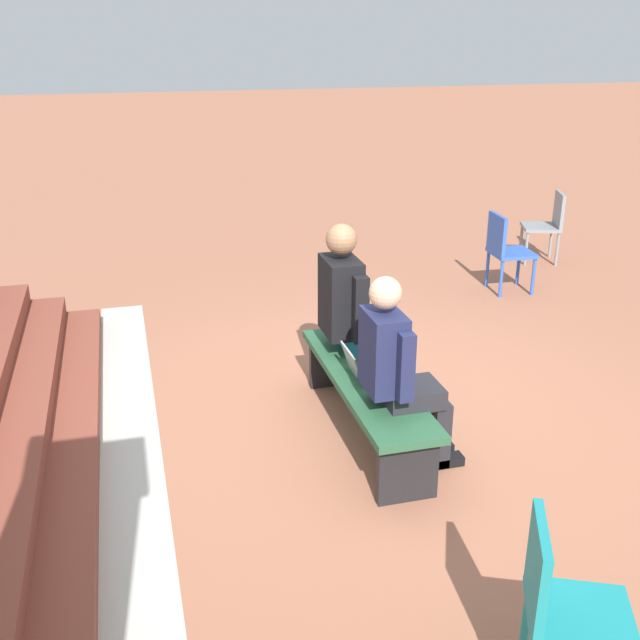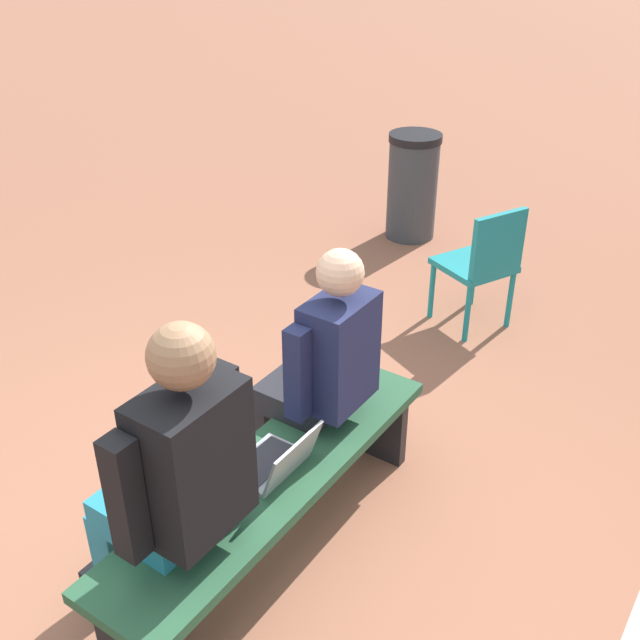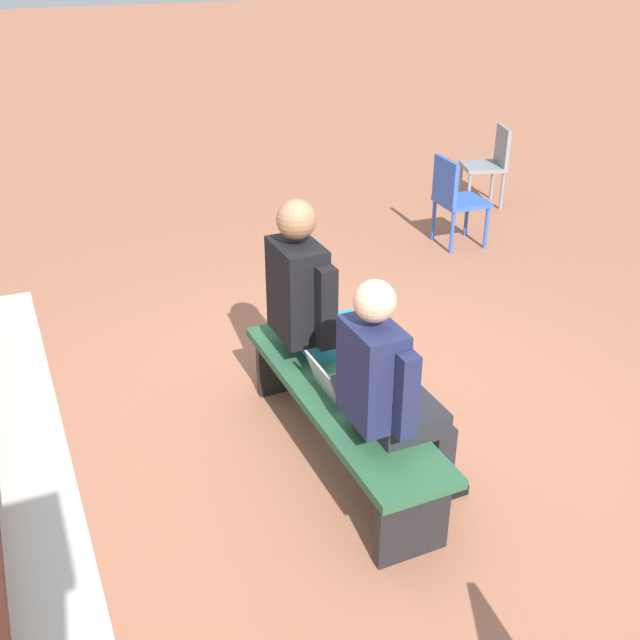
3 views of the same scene
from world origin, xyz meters
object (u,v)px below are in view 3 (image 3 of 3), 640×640
bench (339,407)px  laptop (338,385)px  plastic_chair_near_bench_left (455,196)px  plastic_chair_foreground (491,161)px  person_student (390,390)px  person_adult (315,306)px

bench → laptop: laptop is taller
plastic_chair_near_bench_left → bench: bearing=136.6°
plastic_chair_near_bench_left → plastic_chair_foreground: same height
bench → laptop: (-0.00, 0.01, 0.15)m
plastic_chair_foreground → bench: bearing=134.8°
laptop → plastic_chair_near_bench_left: 3.47m
person_student → laptop: 0.47m
bench → person_adult: 0.62m
person_adult → laptop: 0.54m
plastic_chair_near_bench_left → person_student: bearing=141.8°
bench → laptop: size_ratio=5.62×
bench → plastic_chair_near_bench_left: 3.46m
person_student → person_adult: bearing=-0.4°
person_student → person_adult: (0.90, -0.01, 0.04)m
bench → laptop: bearing=111.4°
plastic_chair_near_bench_left → plastic_chair_foreground: (0.87, -1.02, 0.00)m
person_adult → plastic_chair_foreground: size_ratio=1.65×
bench → plastic_chair_near_bench_left: plastic_chair_near_bench_left is taller
laptop → person_adult: bearing=-9.7°
laptop → plastic_chair_near_bench_left: size_ratio=0.38×
laptop → person_student: bearing=-169.7°
person_student → plastic_chair_foreground: 5.06m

